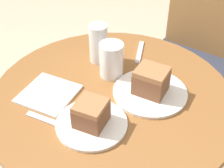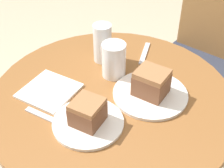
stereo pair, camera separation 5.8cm
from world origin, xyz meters
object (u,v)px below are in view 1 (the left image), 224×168
plate_far (150,92)px  cake_slice_far (151,81)px  chair (189,55)px  plate_near (92,124)px  cake_slice_near (91,113)px  glass_lemonade (98,46)px  glass_water (111,62)px

plate_far → cake_slice_far: bearing=90.0°
chair → plate_near: (-0.03, -0.92, 0.28)m
plate_near → cake_slice_far: cake_slice_far is taller
cake_slice_near → cake_slice_far: 0.23m
plate_near → plate_far: size_ratio=0.87×
glass_lemonade → glass_water: glass_lemonade is taller
glass_lemonade → cake_slice_near: bearing=-61.9°
plate_near → cake_slice_near: (0.00, 0.00, 0.04)m
cake_slice_far → plate_near: bearing=-112.5°
glass_water → chair: bearing=81.9°
chair → glass_lemonade: bearing=-101.6°
glass_water → cake_slice_far: bearing=-9.5°
chair → glass_lemonade: size_ratio=6.66×
plate_far → glass_lemonade: glass_lemonade is taller
plate_near → glass_lemonade: 0.34m
plate_far → cake_slice_near: bearing=-112.5°
plate_far → glass_water: (-0.16, 0.03, 0.05)m
plate_near → glass_water: (-0.07, 0.24, 0.05)m
chair → cake_slice_near: chair is taller
chair → cake_slice_far: bearing=-80.2°
plate_far → cake_slice_near: size_ratio=2.56×
glass_lemonade → glass_water: 0.10m
glass_lemonade → chair: bearing=73.8°
cake_slice_near → glass_lemonade: 0.33m
plate_near → cake_slice_near: cake_slice_near is taller
plate_near → cake_slice_far: (0.09, 0.21, 0.05)m
plate_near → glass_water: 0.26m
glass_lemonade → cake_slice_far: bearing=-18.1°
plate_far → glass_water: size_ratio=1.97×
chair → cake_slice_near: bearing=-86.9°
cake_slice_near → glass_water: 0.25m
cake_slice_far → glass_lemonade: 0.26m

